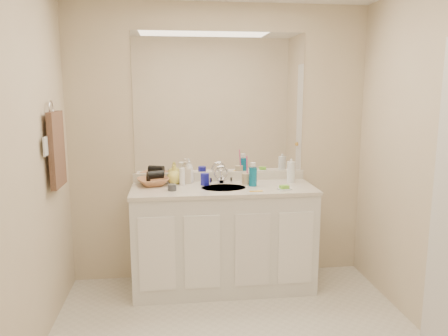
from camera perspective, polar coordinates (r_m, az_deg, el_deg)
wall_back at (r=3.85m, az=-0.59°, el=3.06°), size 2.60×0.02×2.40m
wall_front at (r=1.35m, az=11.93°, el=-10.93°), size 2.60×0.02×2.40m
wall_left at (r=2.69m, az=-25.89°, el=-1.15°), size 0.02×2.60×2.40m
vanity_cabinet at (r=3.76m, az=-0.09°, el=-9.28°), size 1.50×0.55×0.85m
countertop at (r=3.64m, az=-0.10°, el=-2.73°), size 1.52×0.57×0.03m
backsplash at (r=3.88m, az=-0.55°, el=-1.08°), size 1.52×0.03×0.08m
sink_basin at (r=3.62m, az=-0.06°, el=-2.75°), size 0.37×0.37×0.02m
faucet at (r=3.78m, az=-0.39°, el=-1.15°), size 0.02×0.02×0.11m
mirror at (r=3.81m, az=-0.59°, el=8.43°), size 1.48×0.01×1.20m
blue_mug at (r=3.70m, az=-2.51°, el=-1.46°), size 0.08×0.08×0.10m
tan_cup at (r=3.72m, az=2.87°, el=-1.43°), size 0.08×0.08×0.10m
toothbrush at (r=3.71m, az=3.03°, el=0.11°), size 0.02×0.04×0.20m
mouthwash_bottle at (r=3.66m, az=3.80°, el=-1.14°), size 0.07×0.07×0.16m
clear_pump_bottle at (r=3.84m, az=8.72°, el=-0.53°), size 0.07×0.07×0.18m
soap_dish at (r=3.56m, az=7.88°, el=-2.75°), size 0.11×0.10×0.01m
green_soap at (r=3.56m, az=7.88°, el=-2.46°), size 0.08×0.06×0.03m
orange_comb at (r=3.49m, az=4.22°, el=-3.02°), size 0.11×0.02×0.00m
dark_jar at (r=3.53m, az=-6.80°, el=-2.53°), size 0.07×0.07×0.05m
extra_white_bottle at (r=3.70m, az=-5.49°, el=-1.12°), size 0.05×0.05×0.15m
soap_bottle_white at (r=3.79m, az=-4.54°, el=-0.52°), size 0.08×0.08×0.19m
soap_bottle_cream at (r=3.78m, az=-5.04°, el=-0.56°), size 0.09×0.09×0.19m
soap_bottle_yellow at (r=3.77m, az=-6.50°, el=-0.84°), size 0.15×0.15×0.16m
wicker_basket at (r=3.74m, az=-9.23°, el=-1.77°), size 0.32×0.32×0.06m
hair_dryer at (r=3.72m, az=-8.95°, el=-0.89°), size 0.15×0.11×0.07m
towel_ring at (r=3.38m, az=-21.66°, el=7.30°), size 0.01×0.11×0.11m
hand_towel at (r=3.40m, az=-21.00°, el=2.26°), size 0.04×0.32×0.55m
switch_plate at (r=3.21m, az=-22.29°, el=2.63°), size 0.01×0.08×0.13m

